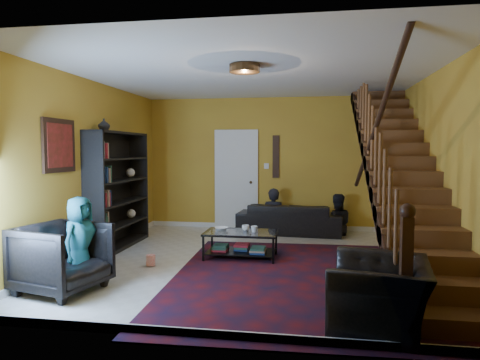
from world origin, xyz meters
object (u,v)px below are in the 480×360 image
object	(u,v)px
armchair_left	(62,258)
armchair_right	(379,295)
sofa	(290,218)
bookshelf	(119,192)
coffee_table	(241,243)

from	to	relation	value
armchair_left	armchair_right	bearing A→B (deg)	-84.79
armchair_right	sofa	bearing A→B (deg)	-157.33
sofa	armchair_right	xyz separation A→B (m)	(1.03, -4.55, 0.03)
bookshelf	armchair_left	xyz separation A→B (m)	(0.35, -2.33, -0.55)
sofa	coffee_table	xyz separation A→B (m)	(-0.66, -2.17, -0.06)
armchair_right	armchair_left	bearing A→B (deg)	-88.38
sofa	armchair_left	distance (m)	4.76
bookshelf	coffee_table	size ratio (longest dim) A/B	1.79
bookshelf	armchair_left	bearing A→B (deg)	-81.35
armchair_left	coffee_table	bearing A→B (deg)	-31.33
bookshelf	armchair_right	world-z (taller)	bookshelf
sofa	armchair_left	bearing A→B (deg)	62.09
sofa	armchair_right	world-z (taller)	armchair_right
sofa	coffee_table	size ratio (longest dim) A/B	1.86
coffee_table	bookshelf	bearing A→B (deg)	168.11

